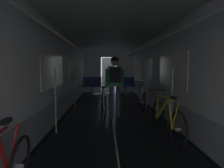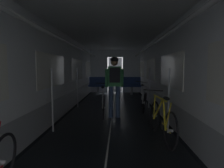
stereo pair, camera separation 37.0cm
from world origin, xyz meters
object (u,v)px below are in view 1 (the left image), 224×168
Objects in this scene: bench_seat_far_left at (92,84)px; bicycle_silver at (142,98)px; bicycle_yellow at (166,119)px; person_cyclist_aisle at (115,80)px; bicycle_white_in_aisle at (103,103)px; bench_seat_far_right at (126,84)px.

bicycle_silver is (1.95, -3.70, -0.19)m from bench_seat_far_left.
bicycle_yellow is at bearing -90.15° from bicycle_silver.
person_cyclist_aisle is at bearing -133.78° from bicycle_silver.
bicycle_white_in_aisle is at bearing -81.82° from bench_seat_far_left.
bicycle_white_in_aisle is at bearing 141.70° from person_cyclist_aisle.
bench_seat_far_right is 0.57× the size of person_cyclist_aisle.
bench_seat_far_left is at bearing 180.00° from bench_seat_far_right.
person_cyclist_aisle is (-0.82, -4.72, 0.50)m from bench_seat_far_right.
bicycle_yellow is 0.98× the size of person_cyclist_aisle.
bench_seat_far_right reaches higher than bicycle_white_in_aisle.
bench_seat_far_right is 4.61m from bicycle_white_in_aisle.
bench_seat_far_left is 0.58× the size of bicycle_silver.
bicycle_silver is at bearing -62.21° from bench_seat_far_left.
person_cyclist_aisle is (-0.97, 1.61, 0.69)m from bicycle_yellow.
bench_seat_far_right is 0.58× the size of bicycle_yellow.
person_cyclist_aisle reaches higher than bicycle_white_in_aisle.
person_cyclist_aisle reaches higher than bicycle_yellow.
bicycle_yellow is at bearing -55.23° from bicycle_white_in_aisle.
bench_seat_far_left is 1.80m from bench_seat_far_right.
bicycle_silver is at bearing -87.66° from bench_seat_far_right.
person_cyclist_aisle is 1.02× the size of bicycle_white_in_aisle.
bench_seat_far_right reaches higher than bicycle_yellow.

